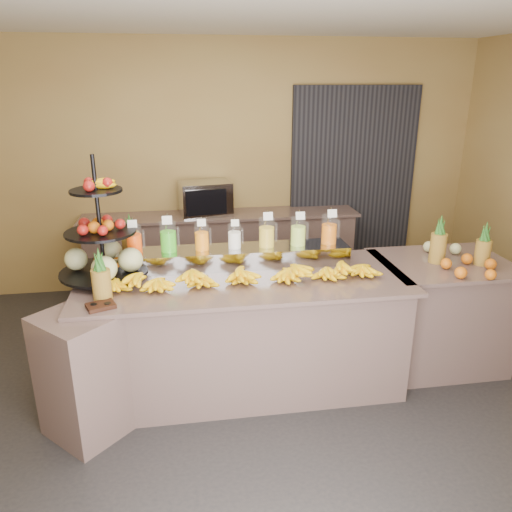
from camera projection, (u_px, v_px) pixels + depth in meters
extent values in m
plane|color=black|center=(250.00, 405.00, 3.83)|extent=(6.00, 6.00, 0.00)
cube|color=olive|center=(218.00, 168.00, 5.70)|extent=(6.00, 0.02, 2.80)
cube|color=black|center=(352.00, 182.00, 5.95)|extent=(1.50, 0.06, 2.20)
cube|color=gray|center=(244.00, 334.00, 3.96)|extent=(2.40, 0.90, 0.90)
cube|color=gray|center=(244.00, 280.00, 3.80)|extent=(2.50, 1.00, 0.03)
cube|color=gray|center=(86.00, 374.00, 3.42)|extent=(0.71, 0.71, 0.90)
cube|color=gray|center=(438.00, 314.00, 4.30)|extent=(1.00, 0.80, 0.90)
cube|color=gray|center=(445.00, 263.00, 4.14)|extent=(1.08, 0.88, 0.03)
cube|color=gray|center=(222.00, 254.00, 5.77)|extent=(3.00, 0.50, 0.90)
cube|color=gray|center=(221.00, 215.00, 5.62)|extent=(3.10, 0.55, 0.03)
cube|color=gray|center=(235.00, 257.00, 4.03)|extent=(1.85, 0.30, 0.15)
cylinder|color=silver|center=(134.00, 239.00, 3.85)|extent=(0.12, 0.12, 0.22)
cylinder|color=#FE4400|center=(135.00, 244.00, 3.86)|extent=(0.11, 0.11, 0.15)
cylinder|color=gray|center=(132.00, 233.00, 3.84)|extent=(0.01, 0.01, 0.26)
cube|color=white|center=(132.00, 224.00, 3.75)|extent=(0.07, 0.02, 0.06)
cylinder|color=silver|center=(168.00, 237.00, 3.89)|extent=(0.13, 0.13, 0.24)
cylinder|color=green|center=(169.00, 241.00, 3.90)|extent=(0.12, 0.12, 0.16)
cylinder|color=gray|center=(166.00, 230.00, 3.88)|extent=(0.01, 0.01, 0.28)
cube|color=white|center=(167.00, 220.00, 3.78)|extent=(0.08, 0.02, 0.06)
cylinder|color=silver|center=(202.00, 237.00, 3.93)|extent=(0.11, 0.11, 0.21)
cylinder|color=orange|center=(202.00, 241.00, 3.94)|extent=(0.11, 0.11, 0.14)
cylinder|color=gray|center=(200.00, 231.00, 3.92)|extent=(0.01, 0.01, 0.25)
cube|color=white|center=(201.00, 223.00, 3.84)|extent=(0.07, 0.02, 0.06)
cylinder|color=silver|center=(234.00, 236.00, 3.97)|extent=(0.11, 0.11, 0.20)
cylinder|color=white|center=(235.00, 240.00, 3.98)|extent=(0.10, 0.10, 0.13)
cylinder|color=gray|center=(233.00, 231.00, 3.96)|extent=(0.01, 0.01, 0.23)
cube|color=white|center=(235.00, 223.00, 3.88)|extent=(0.06, 0.02, 0.05)
cylinder|color=silver|center=(267.00, 232.00, 4.00)|extent=(0.13, 0.13, 0.24)
cylinder|color=gold|center=(267.00, 237.00, 4.01)|extent=(0.12, 0.12, 0.16)
cylinder|color=gray|center=(264.00, 226.00, 3.99)|extent=(0.01, 0.01, 0.28)
cube|color=white|center=(268.00, 216.00, 3.90)|extent=(0.08, 0.02, 0.06)
cylinder|color=silver|center=(298.00, 231.00, 4.04)|extent=(0.12, 0.12, 0.23)
cylinder|color=#AED94E|center=(298.00, 236.00, 4.05)|extent=(0.12, 0.12, 0.16)
cylinder|color=gray|center=(296.00, 225.00, 4.03)|extent=(0.01, 0.01, 0.27)
cube|color=white|center=(300.00, 216.00, 3.94)|extent=(0.07, 0.02, 0.06)
cylinder|color=silver|center=(329.00, 229.00, 4.08)|extent=(0.13, 0.13, 0.24)
cylinder|color=#D7650B|center=(329.00, 234.00, 4.09)|extent=(0.12, 0.12, 0.16)
cylinder|color=gray|center=(327.00, 223.00, 4.06)|extent=(0.01, 0.01, 0.28)
cube|color=white|center=(332.00, 213.00, 3.97)|extent=(0.08, 0.02, 0.06)
ellipsoid|color=#F1B30C|center=(117.00, 282.00, 3.57)|extent=(0.25, 0.19, 0.11)
ellipsoid|color=#F1B30C|center=(160.00, 280.00, 3.62)|extent=(0.25, 0.19, 0.11)
ellipsoid|color=#F1B30C|center=(202.00, 277.00, 3.66)|extent=(0.25, 0.19, 0.11)
ellipsoid|color=#F1B30C|center=(243.00, 275.00, 3.71)|extent=(0.25, 0.19, 0.11)
ellipsoid|color=#F1B30C|center=(284.00, 273.00, 3.75)|extent=(0.25, 0.19, 0.11)
ellipsoid|color=#F1B30C|center=(323.00, 271.00, 3.80)|extent=(0.25, 0.19, 0.11)
ellipsoid|color=#F1B30C|center=(361.00, 268.00, 3.84)|extent=(0.25, 0.19, 0.11)
ellipsoid|color=#F1B30C|center=(142.00, 271.00, 3.58)|extent=(0.21, 0.17, 0.09)
ellipsoid|color=#F1B30C|center=(193.00, 269.00, 3.63)|extent=(0.21, 0.17, 0.09)
ellipsoid|color=#F1B30C|center=(243.00, 266.00, 3.68)|extent=(0.21, 0.17, 0.09)
ellipsoid|color=#F1B30C|center=(292.00, 263.00, 3.74)|extent=(0.21, 0.17, 0.09)
ellipsoid|color=#F1B30C|center=(339.00, 261.00, 3.79)|extent=(0.21, 0.17, 0.09)
cylinder|color=black|center=(99.00, 219.00, 3.64)|extent=(0.04, 0.04, 0.93)
cylinder|color=black|center=(105.00, 271.00, 3.78)|extent=(0.82, 0.82, 0.02)
cylinder|color=black|center=(100.00, 232.00, 3.68)|extent=(0.64, 0.64, 0.02)
cylinder|color=black|center=(96.00, 191.00, 3.57)|extent=(0.46, 0.46, 0.02)
sphere|color=#BAC184|center=(132.00, 258.00, 3.78)|extent=(0.18, 0.18, 0.18)
sphere|color=maroon|center=(120.00, 225.00, 3.68)|extent=(0.08, 0.08, 0.08)
sphere|color=orange|center=(90.00, 265.00, 3.75)|extent=(0.09, 0.09, 0.09)
cube|color=black|center=(101.00, 306.00, 3.30)|extent=(0.22, 0.19, 0.03)
cylinder|color=brown|center=(102.00, 285.00, 3.39)|extent=(0.13, 0.13, 0.22)
cone|color=#1C4E1A|center=(99.00, 259.00, 3.32)|extent=(0.06, 0.06, 0.16)
cylinder|color=brown|center=(132.00, 249.00, 4.03)|extent=(0.15, 0.15, 0.27)
cone|color=#1C4E1A|center=(129.00, 223.00, 3.95)|extent=(0.07, 0.07, 0.16)
cylinder|color=brown|center=(438.00, 248.00, 4.08)|extent=(0.13, 0.13, 0.25)
cylinder|color=brown|center=(483.00, 252.00, 4.05)|extent=(0.12, 0.12, 0.20)
ellipsoid|color=orange|center=(471.00, 267.00, 3.89)|extent=(0.37, 0.25, 0.09)
cube|color=gray|center=(205.00, 198.00, 5.53)|extent=(0.60, 0.46, 0.37)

